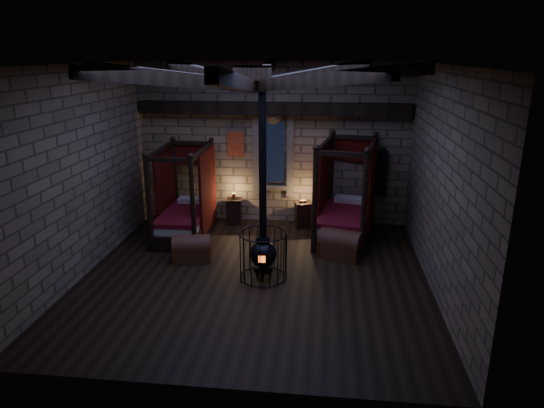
# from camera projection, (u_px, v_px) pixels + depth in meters

# --- Properties ---
(room) EXTENTS (7.02, 7.02, 4.29)m
(room) POSITION_uv_depth(u_px,v_px,m) (253.00, 90.00, 8.93)
(room) COLOR black
(room) RESTS_ON ground
(bed_left) EXTENTS (1.14, 2.14, 2.22)m
(bed_left) POSITION_uv_depth(u_px,v_px,m) (186.00, 214.00, 12.04)
(bed_left) COLOR black
(bed_left) RESTS_ON ground
(bed_right) EXTENTS (1.58, 2.46, 2.39)m
(bed_right) POSITION_uv_depth(u_px,v_px,m) (345.00, 215.00, 11.89)
(bed_right) COLOR black
(bed_right) RESTS_ON ground
(trunk_left) EXTENTS (0.90, 0.66, 0.60)m
(trunk_left) POSITION_uv_depth(u_px,v_px,m) (192.00, 249.00, 10.66)
(trunk_left) COLOR #562B1B
(trunk_left) RESTS_ON ground
(trunk_right) EXTENTS (1.04, 0.84, 0.66)m
(trunk_right) POSITION_uv_depth(u_px,v_px,m) (340.00, 245.00, 10.81)
(trunk_right) COLOR #562B1B
(trunk_right) RESTS_ON ground
(nightstand_left) EXTENTS (0.47, 0.45, 0.84)m
(nightstand_left) POSITION_uv_depth(u_px,v_px,m) (234.00, 211.00, 12.95)
(nightstand_left) COLOR black
(nightstand_left) RESTS_ON ground
(nightstand_right) EXTENTS (0.51, 0.49, 0.73)m
(nightstand_right) POSITION_uv_depth(u_px,v_px,m) (303.00, 214.00, 12.69)
(nightstand_right) COLOR black
(nightstand_right) RESTS_ON ground
(stove) EXTENTS (0.97, 0.97, 4.05)m
(stove) POSITION_uv_depth(u_px,v_px,m) (263.00, 251.00, 9.70)
(stove) COLOR black
(stove) RESTS_ON ground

